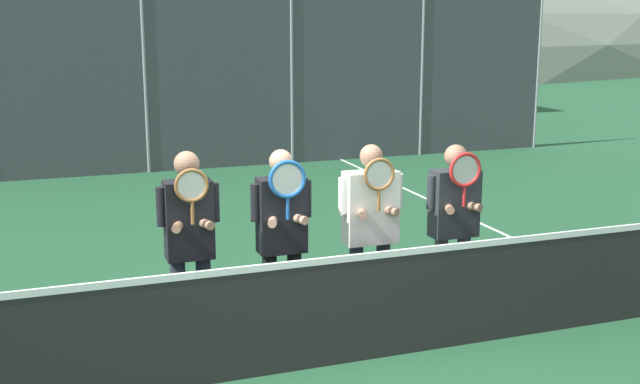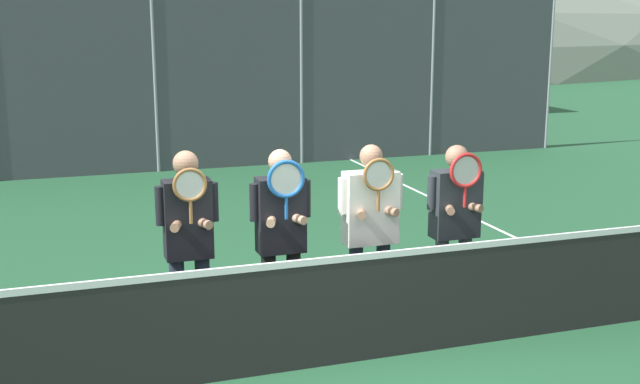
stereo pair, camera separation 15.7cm
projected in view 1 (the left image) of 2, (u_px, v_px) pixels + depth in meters
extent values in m
plane|color=#1E4C2D|center=(307.00, 369.00, 6.70)|extent=(120.00, 120.00, 0.00)
ellipsoid|color=gray|center=(57.00, 56.00, 56.55)|extent=(119.04, 66.13, 23.15)
cube|color=tan|center=(177.00, 67.00, 22.67)|extent=(16.59, 5.00, 2.86)
cube|color=#4C4C51|center=(175.00, 9.00, 22.32)|extent=(17.09, 5.50, 0.36)
cylinder|color=gray|center=(145.00, 81.00, 14.67)|extent=(0.06, 0.06, 3.42)
cylinder|color=gray|center=(292.00, 77.00, 15.61)|extent=(0.06, 0.06, 3.42)
cylinder|color=gray|center=(422.00, 73.00, 16.55)|extent=(0.06, 0.06, 3.42)
cylinder|color=gray|center=(538.00, 70.00, 17.49)|extent=(0.06, 0.06, 3.42)
cube|color=#42474C|center=(145.00, 81.00, 14.67)|extent=(16.97, 0.02, 3.42)
cube|color=black|center=(306.00, 318.00, 6.60)|extent=(10.22, 0.02, 0.91)
cube|color=white|center=(306.00, 263.00, 6.50)|extent=(10.22, 0.03, 0.06)
cube|color=white|center=(506.00, 235.00, 10.74)|extent=(0.05, 16.00, 0.01)
cylinder|color=#232838|center=(179.00, 307.00, 6.92)|extent=(0.13, 0.13, 0.86)
cylinder|color=#232838|center=(204.00, 304.00, 6.99)|extent=(0.13, 0.13, 0.86)
cube|color=black|center=(189.00, 220.00, 6.79)|extent=(0.40, 0.22, 0.68)
sphere|color=#997056|center=(187.00, 164.00, 6.68)|extent=(0.22, 0.22, 0.22)
cylinder|color=black|center=(161.00, 207.00, 6.68)|extent=(0.08, 0.08, 0.33)
cylinder|color=black|center=(215.00, 202.00, 6.83)|extent=(0.08, 0.08, 0.33)
cylinder|color=#997056|center=(179.00, 225.00, 6.67)|extent=(0.16, 0.27, 0.08)
cylinder|color=#997056|center=(203.00, 223.00, 6.74)|extent=(0.16, 0.27, 0.08)
cylinder|color=#936033|center=(192.00, 212.00, 6.60)|extent=(0.03, 0.03, 0.20)
torus|color=#936033|center=(191.00, 185.00, 6.55)|extent=(0.29, 0.03, 0.29)
cylinder|color=silver|center=(191.00, 185.00, 6.55)|extent=(0.24, 0.00, 0.24)
cylinder|color=black|center=(270.00, 299.00, 7.14)|extent=(0.13, 0.13, 0.85)
cylinder|color=black|center=(295.00, 296.00, 7.21)|extent=(0.13, 0.13, 0.85)
cube|color=black|center=(281.00, 215.00, 7.01)|extent=(0.42, 0.22, 0.67)
sphere|color=tan|center=(281.00, 161.00, 6.91)|extent=(0.21, 0.21, 0.21)
cylinder|color=black|center=(255.00, 203.00, 6.90)|extent=(0.08, 0.08, 0.33)
cylinder|color=black|center=(307.00, 198.00, 7.06)|extent=(0.08, 0.08, 0.33)
cylinder|color=tan|center=(273.00, 220.00, 6.90)|extent=(0.16, 0.27, 0.08)
cylinder|color=tan|center=(296.00, 218.00, 6.97)|extent=(0.16, 0.27, 0.08)
cylinder|color=#1E5BAD|center=(288.00, 208.00, 6.82)|extent=(0.03, 0.03, 0.20)
torus|color=#1E5BAD|center=(287.00, 179.00, 6.77)|extent=(0.33, 0.04, 0.33)
cylinder|color=silver|center=(287.00, 179.00, 6.77)|extent=(0.27, 0.00, 0.27)
cylinder|color=#232838|center=(356.00, 288.00, 7.42)|extent=(0.13, 0.13, 0.84)
cylinder|color=#232838|center=(383.00, 284.00, 7.51)|extent=(0.13, 0.13, 0.84)
cube|color=white|center=(371.00, 207.00, 7.30)|extent=(0.49, 0.22, 0.67)
sphere|color=#997056|center=(371.00, 156.00, 7.20)|extent=(0.21, 0.21, 0.21)
cylinder|color=white|center=(343.00, 196.00, 7.19)|extent=(0.08, 0.08, 0.33)
cylinder|color=white|center=(398.00, 191.00, 7.37)|extent=(0.08, 0.08, 0.33)
cylinder|color=#997056|center=(362.00, 212.00, 7.18)|extent=(0.16, 0.27, 0.08)
cylinder|color=#997056|center=(387.00, 210.00, 7.27)|extent=(0.16, 0.27, 0.08)
cylinder|color=#936033|center=(379.00, 200.00, 7.12)|extent=(0.03, 0.03, 0.20)
torus|color=#936033|center=(379.00, 174.00, 7.06)|extent=(0.30, 0.03, 0.30)
cylinder|color=silver|center=(379.00, 174.00, 7.06)|extent=(0.25, 0.00, 0.25)
cylinder|color=#56565B|center=(440.00, 278.00, 7.74)|extent=(0.13, 0.13, 0.82)
cylinder|color=#56565B|center=(463.00, 275.00, 7.82)|extent=(0.13, 0.13, 0.82)
cube|color=#282D33|center=(454.00, 203.00, 7.62)|extent=(0.45, 0.22, 0.65)
sphere|color=#997056|center=(456.00, 156.00, 7.52)|extent=(0.22, 0.22, 0.22)
cylinder|color=#282D33|center=(431.00, 192.00, 7.51)|extent=(0.08, 0.08, 0.32)
cylinder|color=#282D33|center=(478.00, 188.00, 7.67)|extent=(0.08, 0.08, 0.32)
cylinder|color=#997056|center=(448.00, 207.00, 7.50)|extent=(0.16, 0.27, 0.08)
cylinder|color=#997056|center=(469.00, 205.00, 7.58)|extent=(0.16, 0.27, 0.08)
cylinder|color=red|center=(464.00, 196.00, 7.43)|extent=(0.03, 0.03, 0.20)
torus|color=red|center=(465.00, 170.00, 7.38)|extent=(0.33, 0.04, 0.33)
cylinder|color=silver|center=(465.00, 170.00, 7.38)|extent=(0.27, 0.00, 0.27)
cube|color=silver|center=(135.00, 113.00, 18.04)|extent=(4.01, 1.75, 0.84)
cube|color=#2D3842|center=(134.00, 79.00, 17.88)|extent=(2.21, 1.61, 0.69)
cylinder|color=black|center=(201.00, 134.00, 17.75)|extent=(0.60, 0.16, 0.60)
cylinder|color=black|center=(186.00, 124.00, 19.39)|extent=(0.60, 0.16, 0.60)
cylinder|color=black|center=(79.00, 140.00, 16.88)|extent=(0.60, 0.16, 0.60)
cylinder|color=black|center=(74.00, 129.00, 18.52)|extent=(0.60, 0.16, 0.60)
cube|color=black|center=(329.00, 106.00, 19.47)|extent=(4.40, 1.83, 0.83)
cube|color=#2D3842|center=(329.00, 75.00, 19.31)|extent=(2.42, 1.68, 0.68)
cylinder|color=black|center=(398.00, 125.00, 19.18)|extent=(0.60, 0.16, 0.60)
cylinder|color=black|center=(367.00, 116.00, 20.89)|extent=(0.60, 0.16, 0.60)
cylinder|color=black|center=(284.00, 131.00, 18.23)|extent=(0.60, 0.16, 0.60)
cylinder|color=black|center=(262.00, 121.00, 19.94)|extent=(0.60, 0.16, 0.60)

